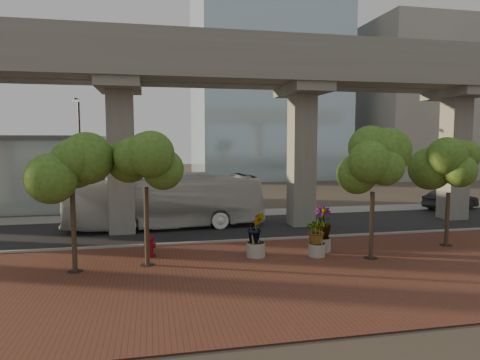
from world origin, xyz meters
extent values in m
plane|color=#3D362C|center=(0.00, 0.00, 0.00)|extent=(160.00, 160.00, 0.00)
cube|color=brown|center=(0.00, -8.00, 0.03)|extent=(70.00, 13.00, 0.06)
cube|color=black|center=(0.00, 2.00, 0.02)|extent=(90.00, 8.00, 0.04)
cube|color=gray|center=(0.00, -2.00, 0.08)|extent=(70.00, 0.25, 0.16)
cube|color=gray|center=(0.00, 7.50, 0.03)|extent=(90.00, 3.00, 0.06)
cube|color=gray|center=(0.00, 0.40, 10.50)|extent=(72.00, 2.40, 1.80)
cube|color=gray|center=(0.00, 3.60, 10.50)|extent=(72.00, 2.40, 1.80)
cube|color=gray|center=(0.00, -0.70, 11.90)|extent=(72.00, 0.12, 1.00)
cube|color=gray|center=(0.00, 4.70, 11.90)|extent=(72.00, 0.12, 1.00)
cube|color=#9C978C|center=(38.00, 36.00, 12.00)|extent=(18.00, 16.00, 24.00)
imported|color=silver|center=(-3.23, 2.91, 1.82)|extent=(13.16, 3.59, 3.64)
imported|color=black|center=(20.83, 5.79, 0.82)|extent=(5.24, 2.81, 1.64)
cylinder|color=maroon|center=(-4.29, -4.30, 0.12)|extent=(0.54, 0.54, 0.12)
cylinder|color=maroon|center=(-4.29, -4.30, 0.55)|extent=(0.36, 0.36, 0.86)
sphere|color=maroon|center=(-4.29, -4.30, 0.98)|extent=(0.42, 0.42, 0.42)
cylinder|color=maroon|center=(-4.29, -4.30, 1.17)|extent=(0.12, 0.12, 0.15)
cylinder|color=maroon|center=(-4.29, -4.30, 0.62)|extent=(0.59, 0.24, 0.24)
cylinder|color=#9B968C|center=(4.00, -5.94, 0.39)|extent=(0.84, 0.84, 0.66)
imported|color=#365A17|center=(4.00, -5.94, 1.42)|extent=(1.87, 1.87, 1.40)
cylinder|color=#A09A90|center=(4.65, -5.05, 0.42)|extent=(0.92, 0.92, 0.72)
imported|color=#365A17|center=(4.65, -5.05, 1.62)|extent=(2.25, 2.25, 1.69)
cylinder|color=#AAA699|center=(0.95, -5.39, 0.42)|extent=(0.93, 0.93, 0.73)
imported|color=#365A17|center=(0.95, -5.39, 1.57)|extent=(2.08, 2.08, 1.56)
cylinder|color=#463928|center=(-7.58, -6.11, 1.92)|extent=(0.22, 0.22, 3.73)
cylinder|color=black|center=(-7.58, -6.11, 0.07)|extent=(0.70, 0.70, 0.01)
cylinder|color=#463928|center=(-4.41, -5.75, 1.92)|extent=(0.22, 0.22, 3.72)
cylinder|color=black|center=(-4.41, -5.75, 0.07)|extent=(0.70, 0.70, 0.01)
cylinder|color=#463928|center=(6.52, -6.80, 1.73)|extent=(0.22, 0.22, 3.33)
cylinder|color=black|center=(6.52, -6.80, 0.07)|extent=(0.70, 0.70, 0.01)
cylinder|color=#463928|center=(11.94, -5.30, 1.55)|extent=(0.22, 0.22, 2.98)
cylinder|color=black|center=(11.94, -5.30, 0.07)|extent=(0.70, 0.70, 0.01)
cylinder|color=#2F2F34|center=(-9.04, 5.83, 4.36)|extent=(0.15, 0.15, 8.63)
cube|color=#2F2F34|center=(-9.04, 5.29, 8.67)|extent=(0.16, 1.08, 0.16)
cube|color=silver|center=(-9.04, 4.75, 8.57)|extent=(0.43, 0.22, 0.13)
cylinder|color=#313137|center=(7.79, 7.19, 4.16)|extent=(0.14, 0.14, 8.24)
cube|color=#313137|center=(7.79, 6.68, 8.28)|extent=(0.15, 1.03, 0.15)
cube|color=silver|center=(7.79, 6.16, 8.17)|extent=(0.41, 0.21, 0.12)
camera|label=1|loc=(-4.13, -25.94, 5.95)|focal=32.00mm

